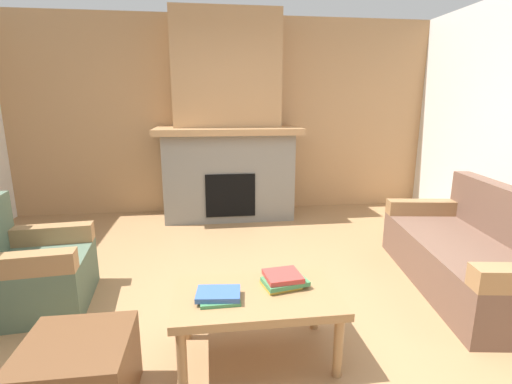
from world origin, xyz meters
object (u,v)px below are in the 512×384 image
Objects in this scene: armchair at (28,271)px; ottoman at (79,377)px; fireplace at (228,132)px; coffee_table at (256,301)px; couch at (474,255)px.

armchair is 1.33m from ottoman.
fireplace is at bearing 53.24° from armchair.
couch is at bearing 18.85° from coffee_table.
ottoman is at bearing -161.74° from coffee_table.
armchair is at bearing -126.76° from fireplace.
fireplace is at bearing 89.76° from coffee_table.
coffee_table is at bearing 18.26° from ottoman.
fireplace is 2.92m from armchair.
coffee_table is at bearing -26.12° from armchair.
armchair is 1.63× the size of ottoman.
armchair is at bearing 177.70° from couch.
couch is at bearing -50.81° from fireplace.
armchair is (-3.61, 0.15, 0.01)m from couch.
fireplace reaches higher than armchair.
fireplace is at bearing 129.19° from couch.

